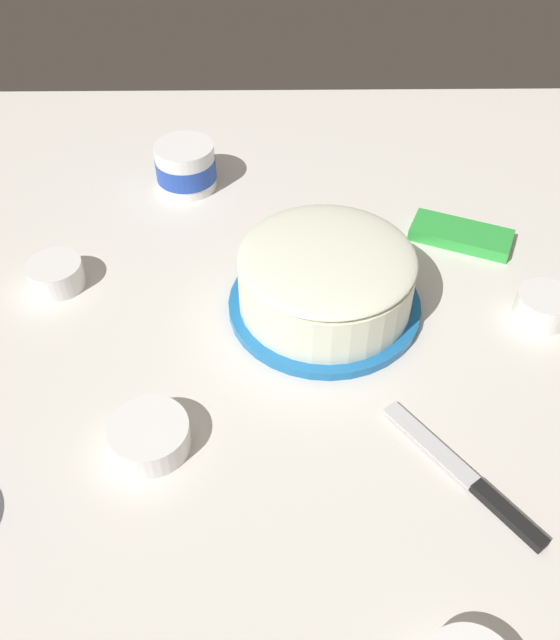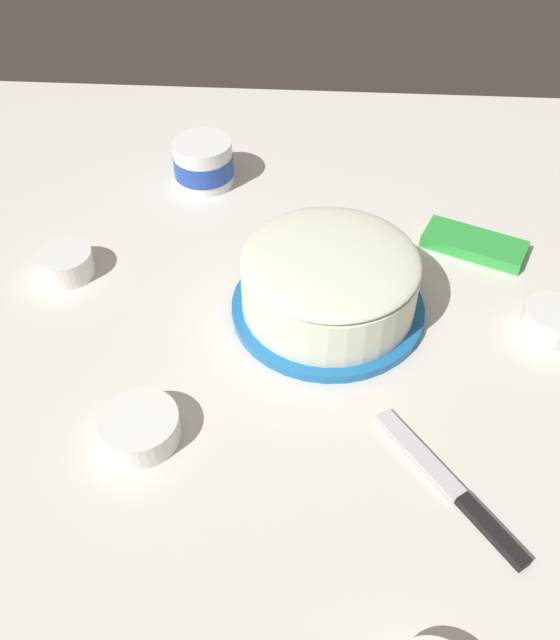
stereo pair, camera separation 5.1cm
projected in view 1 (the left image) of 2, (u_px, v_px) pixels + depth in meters
name	position (u px, v px, depth m)	size (l,w,h in m)	color
ground_plane	(255.00, 355.00, 0.92)	(1.54, 1.54, 0.00)	silver
frosted_cake	(326.00, 281.00, 0.95)	(0.28, 0.28, 0.11)	#1E6BB2
frosting_tub	(186.00, 166.00, 1.18)	(0.10, 0.10, 0.08)	white
spreading_knife	(475.00, 484.00, 0.77)	(0.16, 0.20, 0.01)	silver
sprinkle_bowl_yellow	(544.00, 305.00, 0.96)	(0.08, 0.08, 0.04)	white
sprinkle_bowl_pink	(150.00, 436.00, 0.81)	(0.10, 0.10, 0.04)	white
sprinkle_bowl_blue	(56.00, 273.00, 1.01)	(0.08, 0.08, 0.04)	white
candy_box_lower	(461.00, 235.00, 1.09)	(0.16, 0.07, 0.02)	green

